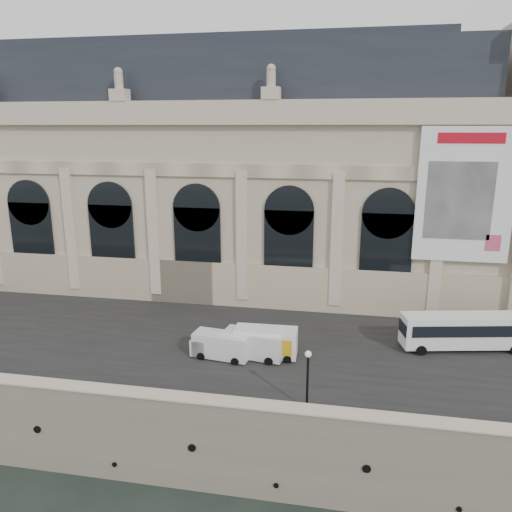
{
  "coord_description": "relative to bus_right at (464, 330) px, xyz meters",
  "views": [
    {
      "loc": [
        12.0,
        -29.13,
        25.48
      ],
      "look_at": [
        2.47,
        22.0,
        11.89
      ],
      "focal_mm": 35.0,
      "sensor_mm": 36.0,
      "label": 1
    }
  ],
  "objects": [
    {
      "name": "lamp_right",
      "position": [
        -12.93,
        -12.49,
        0.43
      ],
      "size": [
        0.46,
        0.46,
        4.56
      ],
      "color": "black",
      "rests_on": "quay"
    },
    {
      "name": "van_b",
      "position": [
        -21.17,
        -5.58,
        -0.69
      ],
      "size": [
        5.27,
        2.61,
        2.25
      ],
      "color": "silver",
      "rests_on": "quay"
    },
    {
      "name": "quay",
      "position": [
        -22.7,
        20.14,
        -4.84
      ],
      "size": [
        160.0,
        70.0,
        6.0
      ],
      "primitive_type": "cube",
      "color": "gray",
      "rests_on": "ground"
    },
    {
      "name": "museum",
      "position": [
        -28.68,
        16.0,
        11.88
      ],
      "size": [
        69.0,
        18.7,
        29.1
      ],
      "color": "#B9A78F",
      "rests_on": "quay"
    },
    {
      "name": "street",
      "position": [
        -22.7,
        -0.86,
        -1.81
      ],
      "size": [
        160.0,
        24.0,
        0.06
      ],
      "primitive_type": "cube",
      "color": "#2D2D2D",
      "rests_on": "quay"
    },
    {
      "name": "parapet",
      "position": [
        -22.7,
        -14.26,
        -1.22
      ],
      "size": [
        160.0,
        1.4,
        1.21
      ],
      "color": "gray",
      "rests_on": "quay"
    },
    {
      "name": "bus_right",
      "position": [
        0.0,
        0.0,
        0.0
      ],
      "size": [
        11.37,
        4.49,
        3.28
      ],
      "color": "white",
      "rests_on": "quay"
    },
    {
      "name": "van_c",
      "position": [
        -18.49,
        -4.99,
        -0.62
      ],
      "size": [
        5.59,
        2.77,
        2.39
      ],
      "color": "silver",
      "rests_on": "quay"
    },
    {
      "name": "ground",
      "position": [
        -22.7,
        -14.86,
        -7.84
      ],
      "size": [
        260.0,
        260.0,
        0.0
      ],
      "primitive_type": "plane",
      "color": "black",
      "rests_on": "ground"
    },
    {
      "name": "box_truck",
      "position": [
        -17.54,
        -4.66,
        -0.53
      ],
      "size": [
        6.51,
        2.46,
        2.6
      ],
      "color": "white",
      "rests_on": "quay"
    }
  ]
}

